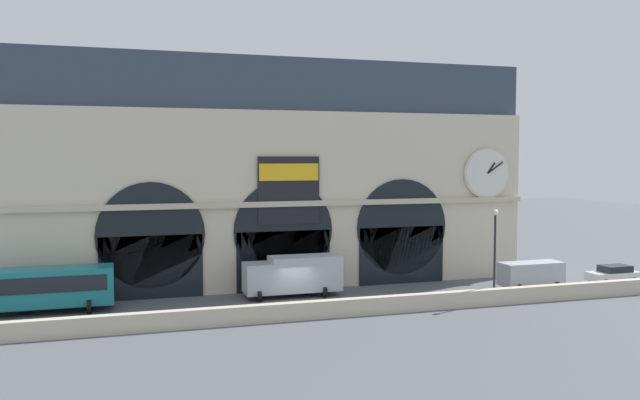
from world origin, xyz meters
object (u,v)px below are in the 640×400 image
Objects in this scene: bus_west at (30,288)px; street_lamp_quayside at (495,243)px; box_truck_center at (294,275)px; car_eastmost at (613,274)px; van_east at (531,274)px.

bus_west is 33.13m from street_lamp_quayside.
box_truck_center is 27.53m from car_eastmost.
van_east is at bearing -8.73° from box_truck_center.
street_lamp_quayside is (-5.55, -3.38, 3.17)m from van_east.
bus_west is at bearing 175.65° from van_east.
car_eastmost is (46.10, -2.96, -0.98)m from bus_west.
street_lamp_quayside reaches higher than bus_west.
bus_west is 18.75m from box_truck_center.
box_truck_center reaches higher than bus_west.
van_east is at bearing 31.32° from street_lamp_quayside.
street_lamp_quayside reaches higher than car_eastmost.
car_eastmost is at bearing 13.59° from street_lamp_quayside.
street_lamp_quayside is (13.68, -6.33, 2.71)m from box_truck_center.
bus_west is 46.21m from car_eastmost.
bus_west reaches higher than van_east.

